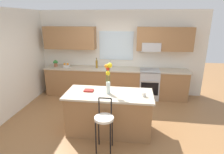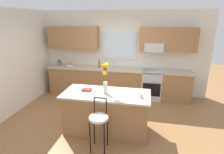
{
  "view_description": "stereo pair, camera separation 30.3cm",
  "coord_description": "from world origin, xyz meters",
  "px_view_note": "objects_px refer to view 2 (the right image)",
  "views": [
    {
      "loc": [
        0.63,
        -3.95,
        2.45
      ],
      "look_at": [
        0.05,
        0.55,
        1.0
      ],
      "focal_mm": 29.61,
      "sensor_mm": 36.0,
      "label": 1
    },
    {
      "loc": [
        0.92,
        -3.9,
        2.45
      ],
      "look_at": [
        0.05,
        0.55,
        1.0
      ],
      "focal_mm": 29.61,
      "sensor_mm": 36.0,
      "label": 2
    }
  ],
  "objects_px": {
    "oven_range": "(151,85)",
    "bar_stool_near": "(99,120)",
    "cookbook": "(87,90)",
    "potted_plant_small": "(59,62)",
    "kitchen_island": "(106,112)",
    "flower_vase": "(105,76)",
    "bottle_olive_oil": "(99,64)",
    "fruit_bowl_oranges": "(70,65)",
    "mug_ceramic": "(141,95)"
  },
  "relations": [
    {
      "from": "cookbook",
      "to": "fruit_bowl_oranges",
      "type": "xyz_separation_m",
      "value": [
        -1.25,
        1.98,
        0.02
      ]
    },
    {
      "from": "oven_range",
      "to": "kitchen_island",
      "type": "xyz_separation_m",
      "value": [
        -0.99,
        -2.01,
        0.0
      ]
    },
    {
      "from": "oven_range",
      "to": "cookbook",
      "type": "xyz_separation_m",
      "value": [
        -1.45,
        -1.95,
        0.48
      ]
    },
    {
      "from": "kitchen_island",
      "to": "potted_plant_small",
      "type": "bearing_deg",
      "value": 135.48
    },
    {
      "from": "potted_plant_small",
      "to": "fruit_bowl_oranges",
      "type": "bearing_deg",
      "value": -0.09
    },
    {
      "from": "bar_stool_near",
      "to": "flower_vase",
      "type": "relative_size",
      "value": 1.55
    },
    {
      "from": "fruit_bowl_oranges",
      "to": "bottle_olive_oil",
      "type": "xyz_separation_m",
      "value": [
        1.02,
        0.0,
        0.09
      ]
    },
    {
      "from": "bar_stool_near",
      "to": "fruit_bowl_oranges",
      "type": "bearing_deg",
      "value": 122.65
    },
    {
      "from": "fruit_bowl_oranges",
      "to": "bottle_olive_oil",
      "type": "bearing_deg",
      "value": 0.0
    },
    {
      "from": "fruit_bowl_oranges",
      "to": "oven_range",
      "type": "bearing_deg",
      "value": -0.52
    },
    {
      "from": "flower_vase",
      "to": "cookbook",
      "type": "distance_m",
      "value": 0.59
    },
    {
      "from": "oven_range",
      "to": "bar_stool_near",
      "type": "relative_size",
      "value": 0.88
    },
    {
      "from": "fruit_bowl_oranges",
      "to": "bottle_olive_oil",
      "type": "distance_m",
      "value": 1.02
    },
    {
      "from": "mug_ceramic",
      "to": "bottle_olive_oil",
      "type": "xyz_separation_m",
      "value": [
        -1.43,
        2.12,
        0.08
      ]
    },
    {
      "from": "oven_range",
      "to": "flower_vase",
      "type": "xyz_separation_m",
      "value": [
        -1.0,
        -2.04,
        0.85
      ]
    },
    {
      "from": "flower_vase",
      "to": "mug_ceramic",
      "type": "relative_size",
      "value": 7.47
    },
    {
      "from": "bar_stool_near",
      "to": "flower_vase",
      "type": "bearing_deg",
      "value": 90.85
    },
    {
      "from": "bar_stool_near",
      "to": "fruit_bowl_oranges",
      "type": "height_order",
      "value": "fruit_bowl_oranges"
    },
    {
      "from": "oven_range",
      "to": "potted_plant_small",
      "type": "xyz_separation_m",
      "value": [
        -3.07,
        0.03,
        0.58
      ]
    },
    {
      "from": "potted_plant_small",
      "to": "kitchen_island",
      "type": "bearing_deg",
      "value": -44.52
    },
    {
      "from": "bar_stool_near",
      "to": "bottle_olive_oil",
      "type": "height_order",
      "value": "bottle_olive_oil"
    },
    {
      "from": "mug_ceramic",
      "to": "cookbook",
      "type": "distance_m",
      "value": 1.2
    },
    {
      "from": "kitchen_island",
      "to": "bar_stool_near",
      "type": "relative_size",
      "value": 1.79
    },
    {
      "from": "flower_vase",
      "to": "potted_plant_small",
      "type": "relative_size",
      "value": 3.07
    },
    {
      "from": "bottle_olive_oil",
      "to": "oven_range",
      "type": "bearing_deg",
      "value": -0.84
    },
    {
      "from": "cookbook",
      "to": "potted_plant_small",
      "type": "bearing_deg",
      "value": 129.28
    },
    {
      "from": "bar_stool_near",
      "to": "mug_ceramic",
      "type": "bearing_deg",
      "value": 36.96
    },
    {
      "from": "flower_vase",
      "to": "fruit_bowl_oranges",
      "type": "height_order",
      "value": "flower_vase"
    },
    {
      "from": "cookbook",
      "to": "bottle_olive_oil",
      "type": "height_order",
      "value": "bottle_olive_oil"
    },
    {
      "from": "mug_ceramic",
      "to": "potted_plant_small",
      "type": "bearing_deg",
      "value": 142.95
    },
    {
      "from": "mug_ceramic",
      "to": "fruit_bowl_oranges",
      "type": "relative_size",
      "value": 0.37
    },
    {
      "from": "potted_plant_small",
      "to": "mug_ceramic",
      "type": "bearing_deg",
      "value": -37.05
    },
    {
      "from": "flower_vase",
      "to": "fruit_bowl_oranges",
      "type": "bearing_deg",
      "value": 129.55
    },
    {
      "from": "cookbook",
      "to": "fruit_bowl_oranges",
      "type": "height_order",
      "value": "fruit_bowl_oranges"
    },
    {
      "from": "kitchen_island",
      "to": "mug_ceramic",
      "type": "xyz_separation_m",
      "value": [
        0.73,
        -0.08,
        0.5
      ]
    },
    {
      "from": "kitchen_island",
      "to": "potted_plant_small",
      "type": "relative_size",
      "value": 8.52
    },
    {
      "from": "kitchen_island",
      "to": "bar_stool_near",
      "type": "height_order",
      "value": "bar_stool_near"
    },
    {
      "from": "fruit_bowl_oranges",
      "to": "cookbook",
      "type": "bearing_deg",
      "value": -57.61
    },
    {
      "from": "fruit_bowl_oranges",
      "to": "flower_vase",
      "type": "bearing_deg",
      "value": -50.45
    },
    {
      "from": "cookbook",
      "to": "bottle_olive_oil",
      "type": "xyz_separation_m",
      "value": [
        -0.23,
        1.98,
        0.11
      ]
    },
    {
      "from": "kitchen_island",
      "to": "bottle_olive_oil",
      "type": "xyz_separation_m",
      "value": [
        -0.69,
        2.04,
        0.59
      ]
    },
    {
      "from": "flower_vase",
      "to": "cookbook",
      "type": "relative_size",
      "value": 3.36
    },
    {
      "from": "kitchen_island",
      "to": "flower_vase",
      "type": "distance_m",
      "value": 0.84
    },
    {
      "from": "bar_stool_near",
      "to": "cookbook",
      "type": "height_order",
      "value": "bar_stool_near"
    },
    {
      "from": "mug_ceramic",
      "to": "flower_vase",
      "type": "bearing_deg",
      "value": 175.58
    },
    {
      "from": "cookbook",
      "to": "bottle_olive_oil",
      "type": "bearing_deg",
      "value": 96.75
    },
    {
      "from": "flower_vase",
      "to": "cookbook",
      "type": "bearing_deg",
      "value": 169.21
    },
    {
      "from": "kitchen_island",
      "to": "bottle_olive_oil",
      "type": "relative_size",
      "value": 5.8
    },
    {
      "from": "oven_range",
      "to": "fruit_bowl_oranges",
      "type": "height_order",
      "value": "fruit_bowl_oranges"
    },
    {
      "from": "bottle_olive_oil",
      "to": "cookbook",
      "type": "bearing_deg",
      "value": -83.25
    }
  ]
}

